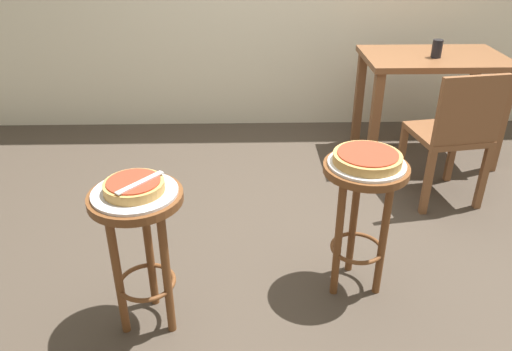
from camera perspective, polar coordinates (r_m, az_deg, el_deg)
The scene contains 11 objects.
ground_plane at distance 2.95m, azimuth 7.08°, elevation -5.84°, with size 6.00×6.00×0.00m, color #42382D.
stool_foreground at distance 2.09m, azimuth -13.12°, elevation -6.16°, with size 0.37×0.37×0.66m.
serving_plate_foreground at distance 2.00m, azimuth -13.68°, elevation -1.89°, with size 0.34×0.34×0.01m, color silver.
pizza_foreground at distance 1.98m, azimuth -13.77°, elevation -1.18°, with size 0.24×0.24×0.05m.
stool_middle at distance 2.29m, azimuth 12.07°, elevation -2.69°, with size 0.37×0.37×0.66m.
serving_plate_middle at distance 2.21m, azimuth 12.53°, elevation 1.32°, with size 0.34×0.34×0.01m, color silver.
pizza_middle at distance 2.20m, azimuth 12.61°, elevation 1.98°, with size 0.30×0.30×0.05m.
dining_table at distance 3.75m, azimuth 19.43°, elevation 10.83°, with size 0.96×0.61×0.75m.
cup_near_edge at distance 3.64m, azimuth 19.98°, elevation 13.46°, with size 0.07×0.07×0.12m, color black.
wooden_chair at distance 3.19m, azimuth 21.65°, elevation 4.53°, with size 0.46×0.46×0.85m.
pizza_server_knife at distance 1.95m, azimuth -13.10°, elevation -0.78°, with size 0.22×0.02×0.01m, color silver.
Camera 1 is at (-0.42, -2.41, 1.64)m, focal length 35.01 mm.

